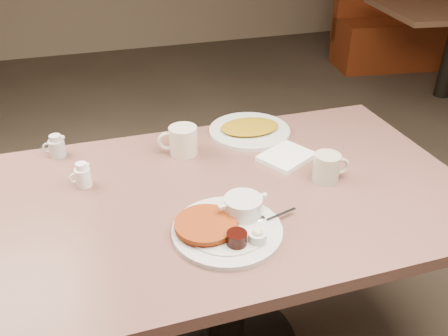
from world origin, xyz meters
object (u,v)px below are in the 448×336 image
object	(u,v)px
diner_table	(226,234)
coffee_mug_far	(182,141)
coffee_mug_near	(327,167)
booth_back_right	(407,24)
creamer_left	(83,176)
main_plate	(228,224)
creamer_right	(57,147)
hash_plate	(250,129)

from	to	relation	value
diner_table	coffee_mug_far	world-z (taller)	coffee_mug_far
diner_table	coffee_mug_near	distance (m)	0.39
diner_table	booth_back_right	xyz separation A→B (m)	(2.64, 2.64, -0.17)
diner_table	creamer_left	world-z (taller)	creamer_left
main_plate	coffee_mug_near	size ratio (longest dim) A/B	3.07
diner_table	booth_back_right	bearing A→B (deg)	44.99
main_plate	creamer_left	world-z (taller)	creamer_left
coffee_mug_far	creamer_left	bearing A→B (deg)	-162.45
coffee_mug_near	creamer_left	bearing A→B (deg)	165.34
coffee_mug_far	coffee_mug_near	bearing A→B (deg)	-37.03
coffee_mug_near	booth_back_right	bearing A→B (deg)	49.09
creamer_left	booth_back_right	xyz separation A→B (m)	(3.06, 2.48, -0.38)
coffee_mug_near	creamer_right	size ratio (longest dim) A/B	1.46
coffee_mug_near	coffee_mug_far	distance (m)	0.50
diner_table	creamer_right	size ratio (longest dim) A/B	17.59
main_plate	booth_back_right	xyz separation A→B (m)	(2.70, 2.82, -0.36)
creamer_left	booth_back_right	size ratio (longest dim) A/B	0.05
diner_table	main_plate	distance (m)	0.27
booth_back_right	coffee_mug_far	bearing A→B (deg)	-138.84
hash_plate	booth_back_right	bearing A→B (deg)	43.26
diner_table	coffee_mug_near	bearing A→B (deg)	-5.98
diner_table	coffee_mug_far	xyz separation A→B (m)	(-0.07, 0.27, 0.22)
diner_table	main_plate	size ratio (longest dim) A/B	3.93
coffee_mug_far	creamer_right	xyz separation A→B (m)	(-0.42, 0.11, -0.01)
main_plate	diner_table	bearing A→B (deg)	73.83
creamer_right	booth_back_right	distance (m)	3.88
coffee_mug_far	booth_back_right	size ratio (longest dim) A/B	0.09
hash_plate	booth_back_right	world-z (taller)	booth_back_right
coffee_mug_far	creamer_left	distance (m)	0.36
main_plate	creamer_right	size ratio (longest dim) A/B	4.48
diner_table	creamer_right	bearing A→B (deg)	142.54
creamer_left	creamer_right	world-z (taller)	same
diner_table	creamer_left	size ratio (longest dim) A/B	18.75
coffee_mug_near	coffee_mug_far	bearing A→B (deg)	142.97
creamer_right	booth_back_right	xyz separation A→B (m)	(3.13, 2.27, -0.38)
coffee_mug_far	creamer_left	world-z (taller)	coffee_mug_far
creamer_right	hash_plate	xyz separation A→B (m)	(0.69, -0.03, -0.02)
main_plate	booth_back_right	bearing A→B (deg)	46.35
creamer_left	booth_back_right	bearing A→B (deg)	39.08
creamer_right	coffee_mug_far	bearing A→B (deg)	-14.71
hash_plate	diner_table	bearing A→B (deg)	-120.36
creamer_right	hash_plate	world-z (taller)	creamer_right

